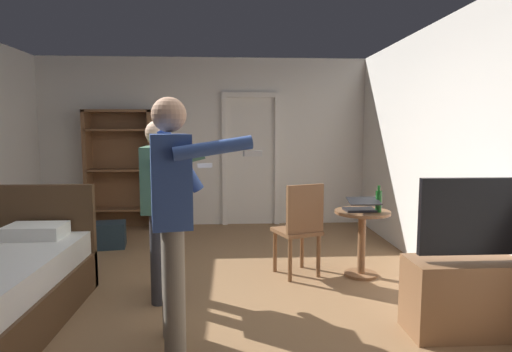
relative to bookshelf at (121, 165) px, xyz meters
name	(u,v)px	position (x,y,z in m)	size (l,w,h in m)	color
ground_plane	(184,306)	(1.29, -3.08, -1.00)	(7.13, 7.13, 0.00)	olive
wall_back	(205,142)	(1.29, 0.22, 0.34)	(5.42, 0.12, 2.68)	silver
wall_right	(483,153)	(3.94, -3.08, 0.34)	(0.12, 6.72, 2.68)	silver
doorway_frame	(251,150)	(2.04, 0.14, 0.22)	(0.93, 0.08, 2.13)	white
bookshelf	(121,165)	(0.00, 0.00, 0.00)	(1.03, 0.32, 1.85)	brown
tv_flatscreen	(479,287)	(3.58, -3.71, -0.64)	(1.07, 0.40, 1.20)	brown
side_table	(362,233)	(3.09, -2.40, -0.54)	(0.58, 0.58, 0.70)	brown
laptop	(361,207)	(3.06, -2.45, -0.25)	(0.33, 0.34, 0.15)	black
bottle_on_table	(379,201)	(3.23, -2.48, -0.18)	(0.06, 0.06, 0.28)	#174F1A
wooden_chair	(300,226)	(2.43, -2.39, -0.46)	(0.54, 0.54, 0.99)	brown
person_blue_shirt	(173,202)	(1.31, -3.76, 0.04)	(0.79, 0.66, 1.77)	gray
person_striped_shirt	(160,196)	(1.08, -2.88, -0.06)	(0.62, 0.61, 1.63)	#333338
suitcase_dark	(108,235)	(0.09, -1.14, -0.83)	(0.45, 0.34, 0.33)	#1E2D38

